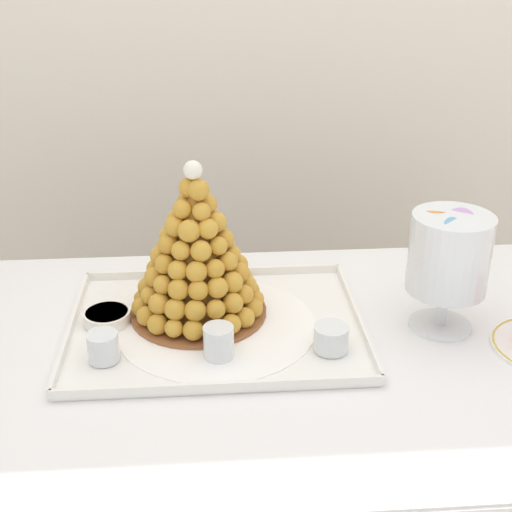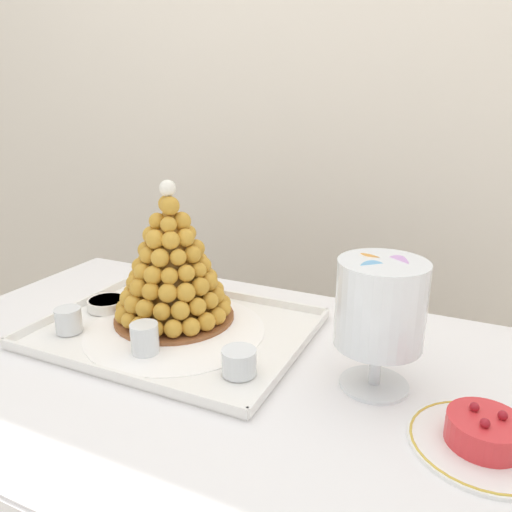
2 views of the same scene
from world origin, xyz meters
name	(u,v)px [view 2 (image 2 of 2)]	position (x,y,z in m)	size (l,w,h in m)	color
backdrop_wall	(344,98)	(0.00, 0.87, 1.25)	(4.80, 0.10, 2.50)	silver
buffet_table	(211,415)	(0.00, 0.00, 0.64)	(1.30, 0.82, 0.77)	brown
serving_tray	(176,330)	(-0.12, 0.07, 0.77)	(0.56, 0.42, 0.02)	white
croquembouche	(172,267)	(-0.16, 0.12, 0.90)	(0.27, 0.27, 0.31)	brown
dessert_cup_left	(69,321)	(-0.32, -0.03, 0.80)	(0.05, 0.05, 0.05)	silver
dessert_cup_mid_left	(145,339)	(-0.12, -0.04, 0.80)	(0.05, 0.05, 0.06)	silver
dessert_cup_centre	(239,362)	(0.08, -0.03, 0.80)	(0.06, 0.06, 0.05)	silver
creme_brulee_ramekin	(107,303)	(-0.33, 0.09, 0.79)	(0.09, 0.09, 0.02)	white
macaron_goblet	(380,306)	(0.31, 0.04, 0.92)	(0.15, 0.15, 0.24)	white
fruit_tart_plate	(484,437)	(0.48, -0.05, 0.78)	(0.21, 0.21, 0.06)	white
wine_glass	(169,270)	(-0.19, 0.15, 0.87)	(0.07, 0.07, 0.15)	silver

